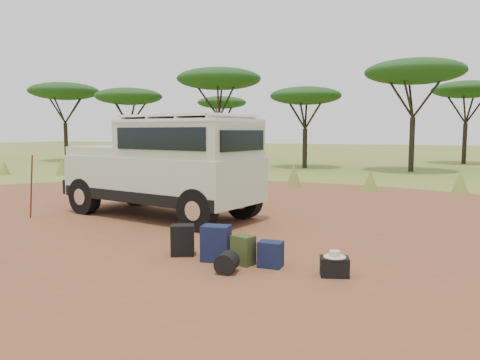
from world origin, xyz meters
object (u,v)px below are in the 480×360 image
at_px(backpack_olive, 243,250).
at_px(duffel_navy, 271,254).
at_px(hard_case, 334,267).
at_px(backpack_navy, 216,243).
at_px(safari_vehicle, 166,168).
at_px(walking_staff, 31,187).
at_px(backpack_black, 183,240).

height_order(backpack_olive, duffel_navy, backpack_olive).
xyz_separation_m(duffel_navy, hard_case, (1.05, -0.09, -0.06)).
bearing_deg(duffel_navy, backpack_navy, 179.30).
bearing_deg(backpack_navy, backpack_olive, -12.38).
distance_m(backpack_olive, hard_case, 1.52).
bearing_deg(backpack_olive, safari_vehicle, 154.20).
bearing_deg(walking_staff, backpack_black, -85.83).
bearing_deg(backpack_olive, walking_staff, -177.36).
bearing_deg(backpack_olive, backpack_black, -168.00).
bearing_deg(walking_staff, duffel_navy, -82.48).
distance_m(walking_staff, duffel_navy, 7.12).
distance_m(safari_vehicle, backpack_olive, 4.85).
height_order(backpack_black, duffel_navy, backpack_black).
bearing_deg(safari_vehicle, backpack_navy, -36.11).
height_order(backpack_black, backpack_navy, backpack_navy).
xyz_separation_m(walking_staff, backpack_navy, (5.91, -1.71, -0.50)).
height_order(safari_vehicle, backpack_olive, safari_vehicle).
xyz_separation_m(safari_vehicle, backpack_black, (2.23, -3.15, -0.97)).
relative_size(backpack_navy, hard_case, 1.45).
height_order(backpack_navy, hard_case, backpack_navy).
distance_m(duffel_navy, hard_case, 1.06).
bearing_deg(backpack_black, walking_staff, 136.93).
distance_m(walking_staff, hard_case, 8.16).
bearing_deg(hard_case, backpack_olive, 160.91).
xyz_separation_m(backpack_navy, backpack_olive, (0.51, -0.03, -0.06)).
height_order(backpack_olive, hard_case, backpack_olive).
relative_size(backpack_black, backpack_navy, 0.90).
bearing_deg(hard_case, duffel_navy, 158.04).
bearing_deg(backpack_olive, backpack_navy, -165.31).
distance_m(backpack_olive, duffel_navy, 0.47).
relative_size(backpack_black, hard_case, 1.30).
relative_size(backpack_navy, backpack_olive, 1.25).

